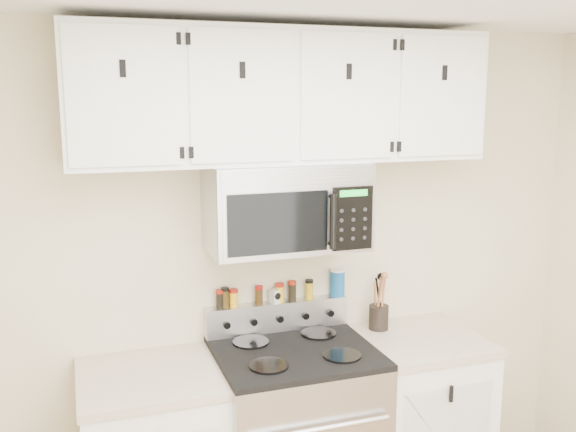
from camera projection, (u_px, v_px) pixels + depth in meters
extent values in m
cube|color=#C1B190|center=(275.00, 272.00, 3.33)|extent=(3.50, 0.01, 2.50)
cube|color=black|center=(295.00, 352.00, 3.09)|extent=(0.76, 0.65, 0.03)
cube|color=#B7B7BA|center=(277.00, 316.00, 3.34)|extent=(0.76, 0.08, 0.15)
cylinder|color=black|center=(269.00, 366.00, 2.89)|extent=(0.18, 0.18, 0.01)
cylinder|color=black|center=(342.00, 355.00, 3.00)|extent=(0.18, 0.18, 0.01)
cylinder|color=black|center=(251.00, 342.00, 3.17)|extent=(0.18, 0.18, 0.01)
cylinder|color=black|center=(319.00, 333.00, 3.28)|extent=(0.18, 0.18, 0.01)
cube|color=gray|center=(150.00, 377.00, 2.90)|extent=(0.64, 0.62, 0.04)
cube|color=white|center=(415.00, 422.00, 3.42)|extent=(0.62, 0.60, 0.88)
cube|color=gray|center=(418.00, 340.00, 3.34)|extent=(0.64, 0.62, 0.04)
cube|color=#9E9EA3|center=(286.00, 206.00, 3.09)|extent=(0.76, 0.38, 0.42)
cube|color=#B7B7BA|center=(300.00, 176.00, 2.87)|extent=(0.73, 0.01, 0.08)
cube|color=black|center=(278.00, 223.00, 2.88)|extent=(0.47, 0.01, 0.28)
cube|color=black|center=(353.00, 218.00, 2.99)|extent=(0.20, 0.01, 0.30)
cylinder|color=black|center=(333.00, 221.00, 2.92)|extent=(0.03, 0.03, 0.26)
cube|color=white|center=(284.00, 96.00, 3.01)|extent=(2.00, 0.33, 0.62)
cube|color=white|center=(124.00, 97.00, 2.62)|extent=(0.46, 0.01, 0.57)
cube|color=black|center=(123.00, 68.00, 2.59)|extent=(0.02, 0.01, 0.07)
cube|color=white|center=(242.00, 96.00, 2.78)|extent=(0.46, 0.01, 0.57)
cube|color=black|center=(242.00, 70.00, 2.75)|extent=(0.03, 0.01, 0.07)
cube|color=white|center=(348.00, 96.00, 2.93)|extent=(0.46, 0.01, 0.57)
cube|color=black|center=(349.00, 71.00, 2.91)|extent=(0.03, 0.01, 0.07)
cube|color=white|center=(443.00, 96.00, 3.09)|extent=(0.46, 0.01, 0.57)
cube|color=black|center=(445.00, 73.00, 3.07)|extent=(0.02, 0.01, 0.07)
cylinder|color=black|center=(379.00, 317.00, 3.43)|extent=(0.10, 0.10, 0.13)
cylinder|color=#975B37|center=(379.00, 299.00, 3.41)|extent=(0.01, 0.01, 0.24)
cylinder|color=#975B37|center=(383.00, 298.00, 3.41)|extent=(0.01, 0.01, 0.26)
cylinder|color=#975B37|center=(375.00, 301.00, 3.42)|extent=(0.01, 0.01, 0.23)
cylinder|color=black|center=(379.00, 299.00, 3.43)|extent=(0.01, 0.01, 0.24)
cylinder|color=#975B37|center=(379.00, 300.00, 3.39)|extent=(0.01, 0.01, 0.25)
cube|color=silver|center=(276.00, 296.00, 3.32)|extent=(0.07, 0.07, 0.07)
cylinder|color=#155495|center=(337.00, 283.00, 3.42)|extent=(0.08, 0.08, 0.14)
cylinder|color=white|center=(338.00, 270.00, 3.41)|extent=(0.08, 0.08, 0.01)
cylinder|color=black|center=(220.00, 301.00, 3.22)|extent=(0.04, 0.04, 0.08)
cylinder|color=#9E1B0C|center=(220.00, 292.00, 3.21)|extent=(0.04, 0.04, 0.02)
cylinder|color=#3E2C0F|center=(225.00, 299.00, 3.23)|extent=(0.04, 0.04, 0.09)
cylinder|color=black|center=(225.00, 289.00, 3.22)|extent=(0.04, 0.04, 0.02)
cylinder|color=gold|center=(234.00, 299.00, 3.24)|extent=(0.04, 0.04, 0.08)
cylinder|color=#A0180C|center=(234.00, 291.00, 3.24)|extent=(0.04, 0.04, 0.02)
cylinder|color=#3A280E|center=(259.00, 296.00, 3.29)|extent=(0.04, 0.04, 0.08)
cylinder|color=#A40C0D|center=(259.00, 287.00, 3.28)|extent=(0.04, 0.04, 0.02)
cylinder|color=gold|center=(280.00, 294.00, 3.32)|extent=(0.04, 0.04, 0.08)
cylinder|color=#98170B|center=(280.00, 285.00, 3.31)|extent=(0.05, 0.05, 0.02)
cylinder|color=black|center=(292.00, 292.00, 3.34)|extent=(0.04, 0.04, 0.09)
cylinder|color=#AB1E0D|center=(292.00, 283.00, 3.33)|extent=(0.04, 0.04, 0.02)
cylinder|color=gold|center=(309.00, 291.00, 3.37)|extent=(0.04, 0.04, 0.09)
cylinder|color=black|center=(309.00, 281.00, 3.36)|extent=(0.04, 0.04, 0.02)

